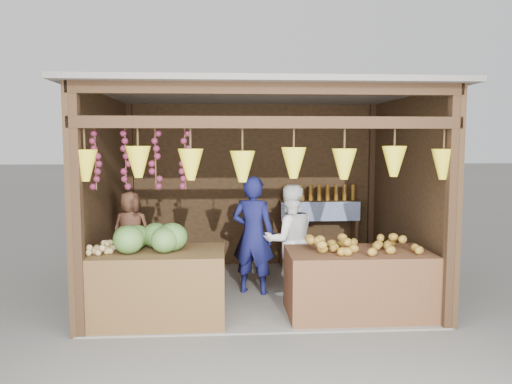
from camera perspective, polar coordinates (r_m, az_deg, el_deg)
ground at (r=6.83m, az=0.33°, el=-11.33°), size 80.00×80.00×0.00m
stall_structure at (r=6.49m, az=0.07°, el=2.75°), size 4.30×3.30×2.66m
back_shelf at (r=8.02m, az=7.22°, el=-2.42°), size 1.25×0.32×1.32m
counter_left at (r=5.75m, az=-11.24°, el=-10.54°), size 1.50×0.85×0.81m
counter_right at (r=5.95m, az=11.57°, el=-10.21°), size 1.62×0.85×0.76m
stool at (r=6.95m, az=-13.94°, el=-9.83°), size 0.34×0.34×0.32m
man_standing at (r=6.55m, az=-0.34°, el=-5.00°), size 0.67×0.55×1.57m
woman_standing at (r=6.54m, az=3.86°, el=-5.52°), size 0.80×0.67×1.46m
vendor_seated at (r=6.80m, az=-14.08°, el=-4.29°), size 0.55×0.40×1.04m
melon_pile at (r=5.67m, az=-12.29°, el=-4.94°), size 1.00×0.50×0.32m
tanfruit_pile at (r=5.66m, az=-17.15°, el=-6.05°), size 0.34×0.40×0.13m
mango_pile at (r=5.83m, az=12.19°, el=-5.59°), size 1.40×0.64×0.22m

